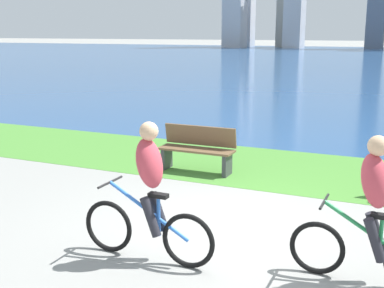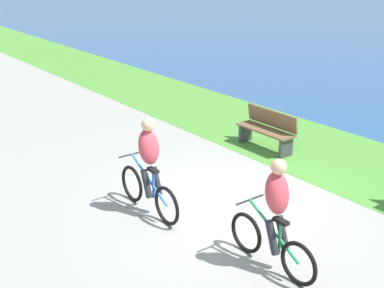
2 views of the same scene
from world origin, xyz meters
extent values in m
plane|color=gray|center=(0.00, 0.00, 0.00)|extent=(300.00, 300.00, 0.00)
cube|color=#478433|center=(0.00, 3.42, 0.00)|extent=(120.00, 3.17, 0.01)
torus|color=black|center=(-1.08, -1.31, 0.33)|extent=(0.67, 0.06, 0.67)
torus|color=black|center=(0.01, -1.31, 0.33)|extent=(0.67, 0.06, 0.67)
cylinder|color=blue|center=(-0.51, -1.31, 0.63)|extent=(1.07, 0.04, 0.62)
cylinder|color=blue|center=(-0.37, -1.31, 0.58)|extent=(0.04, 0.04, 0.48)
cube|color=black|center=(-0.37, -1.31, 0.84)|extent=(0.24, 0.10, 0.05)
cylinder|color=black|center=(-1.03, -1.31, 0.92)|extent=(0.03, 0.52, 0.03)
ellipsoid|color=#BF3F4C|center=(-0.48, -1.31, 1.22)|extent=(0.40, 0.36, 0.65)
sphere|color=#D8AD84|center=(-0.48, -1.31, 1.60)|extent=(0.22, 0.22, 0.22)
cylinder|color=#26262D|center=(-0.43, -1.41, 0.60)|extent=(0.27, 0.11, 0.49)
cylinder|color=#26262D|center=(-0.43, -1.21, 0.60)|extent=(0.27, 0.11, 0.49)
torus|color=black|center=(1.41, -0.85, 0.31)|extent=(0.63, 0.06, 0.63)
torus|color=black|center=(2.43, -0.85, 0.31)|extent=(0.63, 0.06, 0.63)
cylinder|color=#268C4C|center=(1.95, -0.85, 0.60)|extent=(0.99, 0.04, 0.60)
cylinder|color=#268C4C|center=(2.08, -0.85, 0.55)|extent=(0.04, 0.04, 0.46)
cube|color=black|center=(2.08, -0.85, 0.80)|extent=(0.24, 0.10, 0.05)
cylinder|color=black|center=(1.46, -0.85, 0.88)|extent=(0.03, 0.52, 0.03)
ellipsoid|color=#BF3F4C|center=(1.97, -0.85, 1.18)|extent=(0.40, 0.36, 0.65)
sphere|color=#D8AD84|center=(1.97, -0.85, 1.56)|extent=(0.22, 0.22, 0.22)
cylinder|color=#26262D|center=(2.02, -0.95, 0.56)|extent=(0.27, 0.11, 0.49)
cylinder|color=#26262D|center=(2.02, -0.75, 0.56)|extent=(0.27, 0.11, 0.49)
cube|color=brown|center=(-1.55, 2.50, 0.45)|extent=(1.50, 0.45, 0.04)
cube|color=brown|center=(-1.55, 2.69, 0.70)|extent=(1.50, 0.11, 0.40)
cube|color=#38383D|center=(-0.90, 2.50, 0.23)|extent=(0.08, 0.37, 0.45)
cube|color=#38383D|center=(-2.20, 2.50, 0.23)|extent=(0.08, 0.37, 0.45)
camera|label=1|loc=(2.28, -6.27, 2.72)|focal=46.99mm
camera|label=2|loc=(6.21, -5.50, 4.14)|focal=47.76mm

